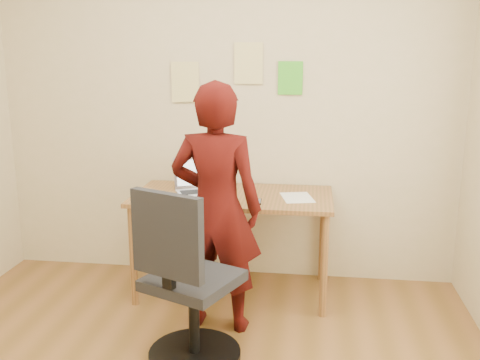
# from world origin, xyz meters

# --- Properties ---
(room) EXTENTS (3.58, 3.58, 2.78)m
(room) POSITION_xyz_m (0.00, 0.00, 1.35)
(room) COLOR brown
(room) RESTS_ON ground
(desk) EXTENTS (1.40, 0.70, 0.74)m
(desk) POSITION_xyz_m (0.11, 1.38, 0.65)
(desk) COLOR brown
(desk) RESTS_ON ground
(laptop) EXTENTS (0.42, 0.40, 0.24)m
(laptop) POSITION_xyz_m (-0.14, 1.42, 0.79)
(laptop) COLOR #AFAFB6
(laptop) RESTS_ON desk
(paper_sheet) EXTENTS (0.26, 0.33, 0.00)m
(paper_sheet) POSITION_xyz_m (0.56, 1.36, 0.74)
(paper_sheet) COLOR white
(paper_sheet) RESTS_ON desk
(phone) EXTENTS (0.07, 0.14, 0.01)m
(phone) POSITION_xyz_m (0.30, 1.20, 0.75)
(phone) COLOR black
(phone) RESTS_ON desk
(wall_note_left) EXTENTS (0.21, 0.00, 0.30)m
(wall_note_left) POSITION_xyz_m (-0.30, 1.74, 1.50)
(wall_note_left) COLOR #DFD285
(wall_note_left) RESTS_ON room
(wall_note_mid) EXTENTS (0.21, 0.00, 0.30)m
(wall_note_mid) POSITION_xyz_m (0.18, 1.74, 1.64)
(wall_note_mid) COLOR #DFD285
(wall_note_mid) RESTS_ON room
(wall_note_right) EXTENTS (0.18, 0.00, 0.24)m
(wall_note_right) POSITION_xyz_m (0.48, 1.74, 1.54)
(wall_note_right) COLOR green
(wall_note_right) RESTS_ON room
(office_chair) EXTENTS (0.60, 0.61, 1.03)m
(office_chair) POSITION_xyz_m (-0.01, 0.43, 0.44)
(office_chair) COLOR black
(office_chair) RESTS_ON ground
(person) EXTENTS (0.60, 0.41, 1.57)m
(person) POSITION_xyz_m (0.08, 0.87, 0.78)
(person) COLOR #3B0A08
(person) RESTS_ON ground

